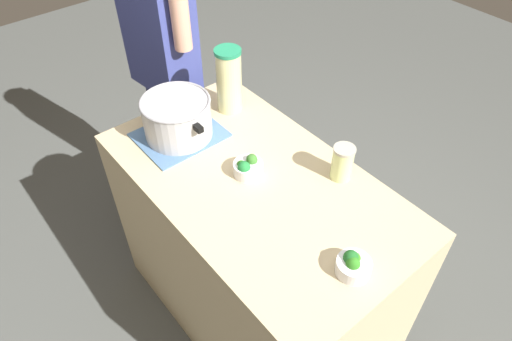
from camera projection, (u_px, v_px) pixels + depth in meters
The scene contains 9 objects.
ground_plane at pixel (256, 308), 2.37m from camera, with size 8.00×8.00×0.00m, color #525552.
counter_slab at pixel (256, 254), 2.05m from camera, with size 1.25×0.70×0.94m, color #C7B388.
dish_cloth at pixel (180, 135), 1.91m from camera, with size 0.28×0.33×0.01m, color #4E739E.
cooking_pot at pixel (177, 117), 1.84m from camera, with size 0.35×0.28×0.17m.
lemonade_pitcher at pixel (229, 80), 1.94m from camera, with size 0.11×0.11×0.29m.
mason_jar at pixel (342, 163), 1.69m from camera, with size 0.08×0.08×0.14m.
broccoli_bowl_front at pixel (247, 168), 1.72m from camera, with size 0.11×0.11×0.08m.
broccoli_bowl_center at pixel (353, 265), 1.41m from camera, with size 0.11×0.11×0.08m.
person_cook at pixel (166, 74), 2.30m from camera, with size 0.50×0.24×1.64m.
Camera 1 is at (-0.93, 0.77, 2.16)m, focal length 32.42 mm.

